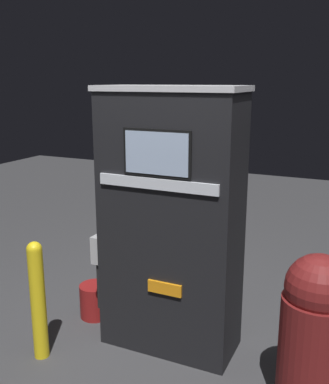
% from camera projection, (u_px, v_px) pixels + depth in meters
% --- Properties ---
extents(ground_plane, '(14.00, 14.00, 0.00)m').
position_uv_depth(ground_plane, '(158.00, 358.00, 3.36)').
color(ground_plane, '#38383A').
extents(gas_pump, '(1.11, 0.51, 1.99)m').
position_uv_depth(gas_pump, '(171.00, 222.00, 3.33)').
color(gas_pump, black).
rests_on(gas_pump, ground_plane).
extents(safety_bollard, '(0.11, 0.11, 0.91)m').
position_uv_depth(safety_bollard, '(38.00, 298.00, 3.28)').
color(safety_bollard, yellow).
rests_on(safety_bollard, ground_plane).
extents(trash_bin, '(0.43, 0.43, 1.04)m').
position_uv_depth(trash_bin, '(315.00, 333.00, 2.73)').
color(trash_bin, maroon).
rests_on(trash_bin, ground_plane).
extents(squeegee_bucket, '(0.27, 0.27, 0.65)m').
position_uv_depth(squeegee_bucket, '(95.00, 300.00, 3.93)').
color(squeegee_bucket, maroon).
rests_on(squeegee_bucket, ground_plane).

